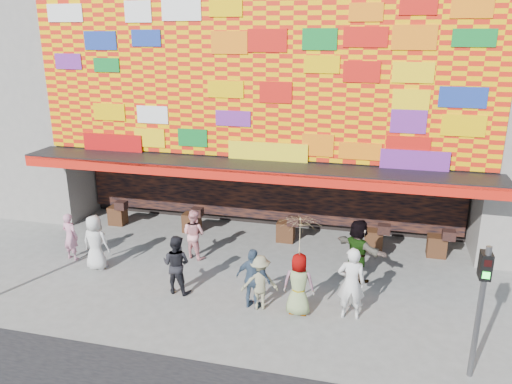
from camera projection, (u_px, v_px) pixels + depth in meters
The scene contains 13 objects.
ground at pixel (217, 303), 13.50m from camera, with size 90.00×90.00×0.00m, color slate.
shop_building at pixel (280, 79), 19.44m from camera, with size 15.20×9.40×10.00m.
signal_right at pixel (481, 298), 10.09m from camera, with size 0.22×0.20×3.00m.
ped_a at pixel (95, 242), 15.22m from camera, with size 0.85×0.55×1.73m, color silver.
ped_b at pixel (70, 236), 15.89m from camera, with size 0.57×0.37×1.55m, color #C47F9A.
ped_c at pixel (176, 264), 13.84m from camera, with size 0.82×0.64×1.70m, color black.
ped_d at pixel (260, 282), 13.04m from camera, with size 0.97×0.56×1.50m, color gray.
ped_e at pixel (253, 279), 13.04m from camera, with size 0.98×0.41×1.67m, color #3A4D65.
ped_f at pixel (358, 250), 14.49m from camera, with size 1.75×0.56×1.89m, color gray.
ped_g at pixel (299, 284), 12.76m from camera, with size 0.82×0.53×1.68m, color gray.
ped_h at pixel (351, 283), 12.55m from camera, with size 0.70×0.46×1.93m, color silver.
ped_i at pixel (194, 234), 16.01m from camera, with size 0.79×0.61×1.62m, color pink.
parasol at pixel (300, 236), 12.34m from camera, with size 1.39×1.40×1.93m.
Camera 1 is at (3.99, -11.30, 7.00)m, focal length 35.00 mm.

